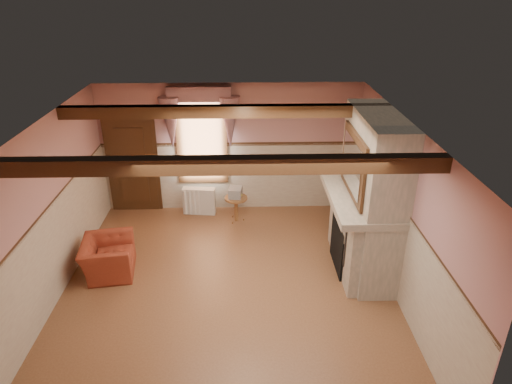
{
  "coord_description": "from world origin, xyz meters",
  "views": [
    {
      "loc": [
        0.3,
        -6.23,
        4.72
      ],
      "look_at": [
        0.49,
        0.8,
        1.4
      ],
      "focal_mm": 32.0,
      "sensor_mm": 36.0,
      "label": 1
    }
  ],
  "objects_px": {
    "bowl": "(360,190)",
    "mantel_clock": "(351,171)",
    "radiator": "(199,201)",
    "oil_lamp": "(353,171)",
    "armchair": "(108,257)",
    "side_table": "(236,209)"
  },
  "relations": [
    {
      "from": "mantel_clock",
      "to": "oil_lamp",
      "type": "distance_m",
      "value": 0.13
    },
    {
      "from": "radiator",
      "to": "mantel_clock",
      "type": "relative_size",
      "value": 2.92
    },
    {
      "from": "armchair",
      "to": "radiator",
      "type": "distance_m",
      "value": 2.59
    },
    {
      "from": "radiator",
      "to": "oil_lamp",
      "type": "bearing_deg",
      "value": -19.26
    },
    {
      "from": "radiator",
      "to": "bowl",
      "type": "xyz_separation_m",
      "value": [
        2.94,
        -1.98,
        1.16
      ]
    },
    {
      "from": "bowl",
      "to": "oil_lamp",
      "type": "relative_size",
      "value": 1.14
    },
    {
      "from": "radiator",
      "to": "bowl",
      "type": "relative_size",
      "value": 2.19
    },
    {
      "from": "armchair",
      "to": "bowl",
      "type": "distance_m",
      "value": 4.49
    },
    {
      "from": "armchair",
      "to": "bowl",
      "type": "bearing_deg",
      "value": -95.22
    },
    {
      "from": "armchair",
      "to": "side_table",
      "type": "xyz_separation_m",
      "value": [
        2.21,
        1.83,
        -0.04
      ]
    },
    {
      "from": "bowl",
      "to": "mantel_clock",
      "type": "bearing_deg",
      "value": 90.0
    },
    {
      "from": "mantel_clock",
      "to": "oil_lamp",
      "type": "bearing_deg",
      "value": -90.0
    },
    {
      "from": "oil_lamp",
      "to": "radiator",
      "type": "bearing_deg",
      "value": 154.29
    },
    {
      "from": "radiator",
      "to": "bowl",
      "type": "distance_m",
      "value": 3.73
    },
    {
      "from": "armchair",
      "to": "side_table",
      "type": "distance_m",
      "value": 2.87
    },
    {
      "from": "side_table",
      "to": "bowl",
      "type": "relative_size",
      "value": 1.72
    },
    {
      "from": "side_table",
      "to": "oil_lamp",
      "type": "xyz_separation_m",
      "value": [
        2.13,
        -1.06,
        1.29
      ]
    },
    {
      "from": "radiator",
      "to": "bowl",
      "type": "bearing_deg",
      "value": -27.51
    },
    {
      "from": "mantel_clock",
      "to": "oil_lamp",
      "type": "height_order",
      "value": "oil_lamp"
    },
    {
      "from": "armchair",
      "to": "oil_lamp",
      "type": "bearing_deg",
      "value": -87.86
    },
    {
      "from": "bowl",
      "to": "oil_lamp",
      "type": "distance_m",
      "value": 0.57
    },
    {
      "from": "side_table",
      "to": "radiator",
      "type": "bearing_deg",
      "value": 156.38
    }
  ]
}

